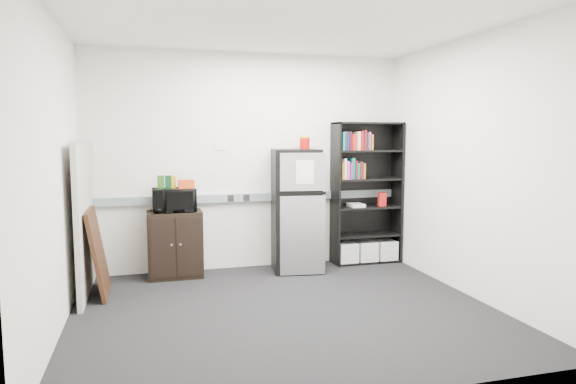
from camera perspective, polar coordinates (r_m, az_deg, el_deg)
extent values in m
plane|color=black|center=(5.08, -0.30, -13.06)|extent=(4.00, 4.00, 0.00)
cube|color=white|center=(6.50, -4.34, 3.37)|extent=(4.00, 0.02, 2.70)
cube|color=white|center=(5.66, 19.66, 2.57)|extent=(0.02, 3.50, 2.70)
cube|color=white|center=(4.70, -24.60, 1.65)|extent=(0.02, 3.50, 2.70)
cube|color=white|center=(4.89, -0.32, 18.29)|extent=(4.00, 3.50, 0.02)
cube|color=gray|center=(6.51, -4.25, -0.60)|extent=(3.92, 0.05, 0.10)
cube|color=white|center=(6.43, -7.42, 5.08)|extent=(0.14, 0.00, 0.10)
cube|color=black|center=(6.65, 5.28, -0.24)|extent=(0.02, 0.34, 1.85)
cube|color=black|center=(7.01, 11.99, -0.02)|extent=(0.02, 0.34, 1.85)
cube|color=black|center=(6.97, 8.18, 0.02)|extent=(0.90, 0.02, 1.85)
cube|color=black|center=(6.78, 8.85, 7.56)|extent=(0.90, 0.34, 0.02)
cube|color=black|center=(6.98, 8.60, -7.53)|extent=(0.85, 0.32, 0.03)
cube|color=black|center=(6.91, 8.64, -4.71)|extent=(0.85, 0.32, 0.03)
cube|color=black|center=(6.84, 8.70, -1.67)|extent=(0.85, 0.32, 0.02)
cube|color=black|center=(6.80, 8.75, 1.42)|extent=(0.85, 0.32, 0.02)
cube|color=black|center=(6.78, 8.80, 4.54)|extent=(0.85, 0.32, 0.02)
cube|color=silver|center=(6.83, 6.45, -6.62)|extent=(0.25, 0.30, 0.25)
cube|color=silver|center=(6.94, 8.61, -6.45)|extent=(0.25, 0.30, 0.25)
cube|color=silver|center=(7.05, 10.70, -6.27)|extent=(0.25, 0.30, 0.25)
cube|color=#A3A091|center=(5.81, -21.70, -2.89)|extent=(0.05, 1.30, 1.60)
cube|color=#B2B2B7|center=(5.74, -22.03, 5.12)|extent=(0.06, 1.30, 0.02)
cube|color=black|center=(6.27, -12.44, -5.68)|extent=(0.63, 0.40, 0.79)
cube|color=black|center=(6.07, -13.78, -6.12)|extent=(0.29, 0.01, 0.70)
cube|color=black|center=(6.08, -10.90, -6.02)|extent=(0.29, 0.01, 0.70)
cylinder|color=#B2B2B7|center=(6.05, -12.81, -5.75)|extent=(0.02, 0.02, 0.02)
cylinder|color=#B2B2B7|center=(6.05, -11.86, -5.72)|extent=(0.02, 0.02, 0.02)
imported|color=black|center=(6.16, -12.55, -0.87)|extent=(0.50, 0.35, 0.27)
cube|color=#2A601B|center=(6.17, -13.96, 1.08)|extent=(0.08, 0.07, 0.15)
cube|color=#0C361C|center=(6.17, -13.15, 1.11)|extent=(0.08, 0.06, 0.15)
cube|color=#C48D12|center=(6.17, -12.69, 1.07)|extent=(0.08, 0.06, 0.14)
cube|color=#CF3F14|center=(6.13, -11.25, 0.89)|extent=(0.18, 0.11, 0.10)
cube|color=black|center=(6.38, 0.88, -2.13)|extent=(0.64, 0.64, 1.49)
cube|color=#B5B5BA|center=(6.04, 1.67, 2.24)|extent=(0.54, 0.09, 0.45)
cube|color=#B5B5BA|center=(6.14, 1.65, -4.86)|extent=(0.54, 0.09, 0.96)
cube|color=black|center=(6.05, 1.70, -0.16)|extent=(0.54, 0.08, 0.03)
cube|color=white|center=(6.03, 1.90, 2.24)|extent=(0.21, 0.03, 0.28)
cube|color=black|center=(6.31, 0.89, 4.69)|extent=(0.64, 0.64, 0.02)
cylinder|color=#A40C07|center=(6.46, 1.87, 5.50)|extent=(0.12, 0.12, 0.15)
cylinder|color=gold|center=(6.46, 1.87, 6.27)|extent=(0.13, 0.13, 0.02)
cube|color=black|center=(5.79, -20.35, -6.28)|extent=(0.19, 0.72, 0.92)
cube|color=beige|center=(5.79, -20.12, -6.28)|extent=(0.13, 0.61, 0.78)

